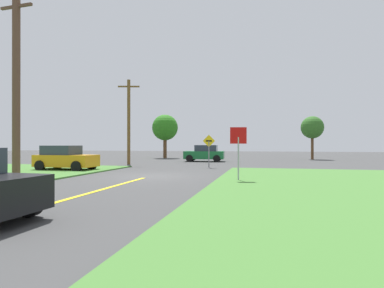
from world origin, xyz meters
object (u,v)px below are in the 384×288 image
at_px(car_approaching_junction, 205,153).
at_px(pine_tree_center, 165,128).
at_px(parked_car_near_building, 65,158).
at_px(utility_pole_mid, 129,120).
at_px(direction_sign, 209,147).
at_px(utility_pole_near, 16,84).
at_px(oak_tree_left, 312,128).
at_px(stop_sign, 238,143).

relative_size(car_approaching_junction, pine_tree_center, 0.74).
relative_size(parked_car_near_building, utility_pole_mid, 0.55).
xyz_separation_m(utility_pole_mid, direction_sign, (7.20, -1.95, -2.23)).
height_order(utility_pole_near, oak_tree_left, utility_pole_near).
xyz_separation_m(stop_sign, pine_tree_center, (-10.76, 22.47, 1.99)).
xyz_separation_m(utility_pole_mid, pine_tree_center, (-0.77, 12.28, 0.01)).
bearing_deg(parked_car_near_building, utility_pole_near, -76.90).
bearing_deg(direction_sign, oak_tree_left, 58.17).
xyz_separation_m(car_approaching_junction, utility_pole_near, (-5.73, -17.88, 3.76)).
height_order(parked_car_near_building, direction_sign, direction_sign).
relative_size(car_approaching_junction, utility_pole_near, 0.44).
bearing_deg(parked_car_near_building, direction_sign, 29.50).
bearing_deg(direction_sign, parked_car_near_building, -151.75).
relative_size(stop_sign, direction_sign, 1.03).
relative_size(oak_tree_left, pine_tree_center, 0.91).
bearing_deg(utility_pole_mid, oak_tree_left, 38.18).
height_order(stop_sign, parked_car_near_building, stop_sign).
distance_m(car_approaching_junction, utility_pole_mid, 8.54).
distance_m(parked_car_near_building, utility_pole_mid, 7.36).
distance_m(parked_car_near_building, car_approaching_junction, 14.29).
distance_m(parked_car_near_building, direction_sign, 9.84).
bearing_deg(oak_tree_left, direction_sign, -121.83).
bearing_deg(direction_sign, stop_sign, -71.24).
xyz_separation_m(parked_car_near_building, car_approaching_junction, (6.85, 12.53, 0.00)).
bearing_deg(car_approaching_junction, parked_car_near_building, 57.93).
bearing_deg(utility_pole_mid, stop_sign, -45.54).
xyz_separation_m(direction_sign, pine_tree_center, (-7.96, 14.23, 2.24)).
bearing_deg(oak_tree_left, pine_tree_center, -177.90).
xyz_separation_m(utility_pole_near, pine_tree_center, (-0.44, 24.23, -0.84)).
bearing_deg(stop_sign, utility_pole_near, -3.06).
bearing_deg(car_approaching_junction, utility_pole_mid, 44.30).
distance_m(utility_pole_mid, pine_tree_center, 12.31).
distance_m(parked_car_near_building, utility_pole_near, 6.63).
bearing_deg(pine_tree_center, direction_sign, -60.77).
bearing_deg(pine_tree_center, utility_pole_near, -88.96).
xyz_separation_m(oak_tree_left, pine_tree_center, (-17.19, -0.63, 0.15)).
bearing_deg(stop_sign, direction_sign, -83.97).
height_order(direction_sign, oak_tree_left, oak_tree_left).
bearing_deg(stop_sign, parked_car_near_building, -30.13).
bearing_deg(parked_car_near_building, car_approaching_junction, 62.58).
bearing_deg(utility_pole_near, utility_pole_mid, 88.42).
xyz_separation_m(stop_sign, utility_pole_mid, (-9.99, 10.18, 1.98)).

